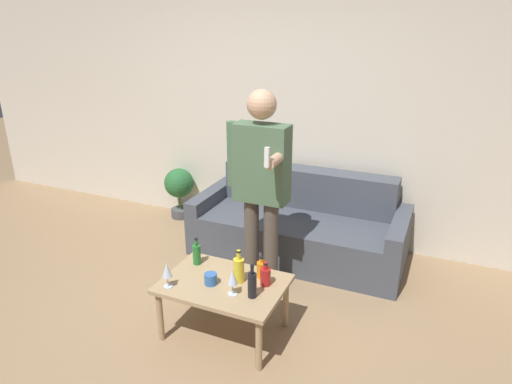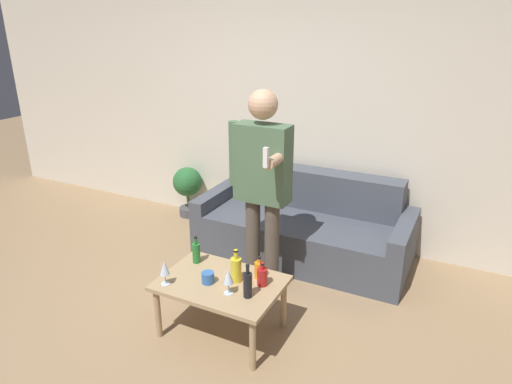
{
  "view_description": "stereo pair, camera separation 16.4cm",
  "coord_description": "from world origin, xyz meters",
  "px_view_note": "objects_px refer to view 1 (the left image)",
  "views": [
    {
      "loc": [
        1.58,
        -2.15,
        2.15
      ],
      "look_at": [
        0.33,
        0.73,
        0.95
      ],
      "focal_mm": 32.0,
      "sensor_mm": 36.0,
      "label": 1
    },
    {
      "loc": [
        1.73,
        -2.08,
        2.15
      ],
      "look_at": [
        0.33,
        0.73,
        0.95
      ],
      "focal_mm": 32.0,
      "sensor_mm": 36.0,
      "label": 2
    }
  ],
  "objects_px": {
    "couch": "(299,226)",
    "person_standing_front": "(261,179)",
    "bottle_orange": "(261,269)",
    "coffee_table": "(224,288)"
  },
  "relations": [
    {
      "from": "couch",
      "to": "bottle_orange",
      "type": "xyz_separation_m",
      "value": [
        0.11,
        -1.2,
        0.21
      ]
    },
    {
      "from": "person_standing_front",
      "to": "bottle_orange",
      "type": "bearing_deg",
      "value": -66.08
    },
    {
      "from": "couch",
      "to": "coffee_table",
      "type": "xyz_separation_m",
      "value": [
        -0.11,
        -1.37,
        0.09
      ]
    },
    {
      "from": "coffee_table",
      "to": "bottle_orange",
      "type": "relative_size",
      "value": 5.19
    },
    {
      "from": "bottle_orange",
      "to": "person_standing_front",
      "type": "xyz_separation_m",
      "value": [
        -0.2,
        0.46,
        0.5
      ]
    },
    {
      "from": "coffee_table",
      "to": "person_standing_front",
      "type": "relative_size",
      "value": 0.51
    },
    {
      "from": "couch",
      "to": "bottle_orange",
      "type": "relative_size",
      "value": 12.04
    },
    {
      "from": "bottle_orange",
      "to": "coffee_table",
      "type": "bearing_deg",
      "value": -142.0
    },
    {
      "from": "coffee_table",
      "to": "person_standing_front",
      "type": "bearing_deg",
      "value": 88.84
    },
    {
      "from": "couch",
      "to": "person_standing_front",
      "type": "height_order",
      "value": "person_standing_front"
    }
  ]
}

